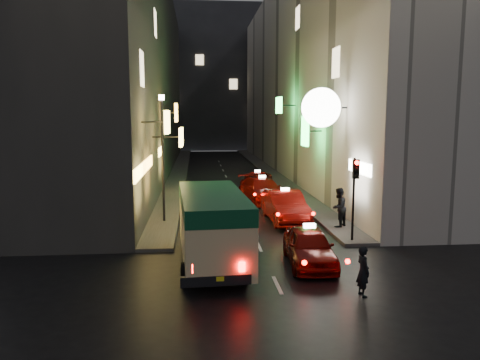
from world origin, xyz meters
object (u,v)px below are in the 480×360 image
object	(u,v)px
taxi_near	(309,243)
lamp_post	(163,150)
pedestrian_crossing	(363,268)
traffic_light	(355,181)
minibus	(212,220)

from	to	relation	value
taxi_near	lamp_post	xyz separation A→B (m)	(-5.70, 7.02, 2.93)
pedestrian_crossing	traffic_light	bearing A→B (deg)	-24.12
minibus	traffic_light	world-z (taller)	traffic_light
taxi_near	lamp_post	bearing A→B (deg)	129.09
minibus	lamp_post	xyz separation A→B (m)	(-2.20, 6.82, 2.04)
minibus	taxi_near	distance (m)	3.62
minibus	lamp_post	bearing A→B (deg)	107.89
taxi_near	traffic_light	distance (m)	4.01
traffic_light	pedestrian_crossing	bearing A→B (deg)	-105.98
traffic_light	lamp_post	bearing A→B (deg)	151.09
pedestrian_crossing	lamp_post	world-z (taller)	lamp_post
traffic_light	lamp_post	size ratio (longest dim) A/B	0.56
taxi_near	pedestrian_crossing	xyz separation A→B (m)	(0.90, -3.08, 0.08)
minibus	pedestrian_crossing	distance (m)	5.55
pedestrian_crossing	lamp_post	bearing A→B (deg)	25.05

